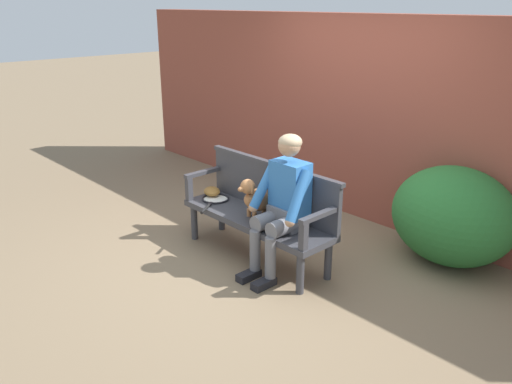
# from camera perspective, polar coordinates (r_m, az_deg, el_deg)

# --- Properties ---
(ground_plane) EXTENTS (40.00, 40.00, 0.00)m
(ground_plane) POSITION_cam_1_polar(r_m,az_deg,el_deg) (5.25, 0.00, -7.08)
(ground_plane) COLOR #7A664C
(brick_garden_fence) EXTENTS (8.00, 0.30, 2.27)m
(brick_garden_fence) POSITION_cam_1_polar(r_m,az_deg,el_deg) (6.12, 12.11, 7.76)
(brick_garden_fence) COLOR brown
(brick_garden_fence) RESTS_ON ground
(hedge_bush_far_right) EXTENTS (0.86, 0.66, 0.84)m
(hedge_bush_far_right) POSITION_cam_1_polar(r_m,az_deg,el_deg) (5.48, 19.00, -2.23)
(hedge_bush_far_right) COLOR #337538
(hedge_bush_far_right) RESTS_ON ground
(hedge_bush_mid_right) EXTENTS (1.19, 1.00, 0.95)m
(hedge_bush_mid_right) POSITION_cam_1_polar(r_m,az_deg,el_deg) (5.32, 20.64, -2.44)
(hedge_bush_mid_right) COLOR #286B2D
(hedge_bush_mid_right) RESTS_ON ground
(garden_bench) EXTENTS (1.68, 0.49, 0.44)m
(garden_bench) POSITION_cam_1_polar(r_m,az_deg,el_deg) (5.09, 0.00, -3.27)
(garden_bench) COLOR #38383D
(garden_bench) RESTS_ON ground
(bench_backrest) EXTENTS (1.72, 0.06, 0.50)m
(bench_backrest) POSITION_cam_1_polar(r_m,az_deg,el_deg) (5.11, 1.78, 0.61)
(bench_backrest) COLOR #38383D
(bench_backrest) RESTS_ON garden_bench
(bench_armrest_left_end) EXTENTS (0.06, 0.49, 0.28)m
(bench_armrest_left_end) POSITION_cam_1_polar(r_m,az_deg,el_deg) (5.52, -6.33, 1.39)
(bench_armrest_left_end) COLOR #38383D
(bench_armrest_left_end) RESTS_ON garden_bench
(bench_armrest_right_end) EXTENTS (0.06, 0.49, 0.28)m
(bench_armrest_right_end) POSITION_cam_1_polar(r_m,az_deg,el_deg) (4.42, 6.26, -3.47)
(bench_armrest_right_end) COLOR #38383D
(bench_armrest_right_end) RESTS_ON garden_bench
(person_seated) EXTENTS (0.56, 0.65, 1.31)m
(person_seated) POSITION_cam_1_polar(r_m,az_deg,el_deg) (4.71, 3.01, -0.90)
(person_seated) COLOR black
(person_seated) RESTS_ON ground
(dog_on_bench) EXTENTS (0.24, 0.40, 0.40)m
(dog_on_bench) POSITION_cam_1_polar(r_m,az_deg,el_deg) (4.98, 0.02, -0.60)
(dog_on_bench) COLOR #AD7042
(dog_on_bench) RESTS_ON garden_bench
(tennis_racket) EXTENTS (0.43, 0.56, 0.03)m
(tennis_racket) POSITION_cam_1_polar(r_m,az_deg,el_deg) (5.47, -4.53, -0.83)
(tennis_racket) COLOR black
(tennis_racket) RESTS_ON garden_bench
(baseball_glove) EXTENTS (0.27, 0.25, 0.09)m
(baseball_glove) POSITION_cam_1_polar(r_m,az_deg,el_deg) (5.61, -4.82, 0.07)
(baseball_glove) COLOR #9E6B2D
(baseball_glove) RESTS_ON garden_bench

